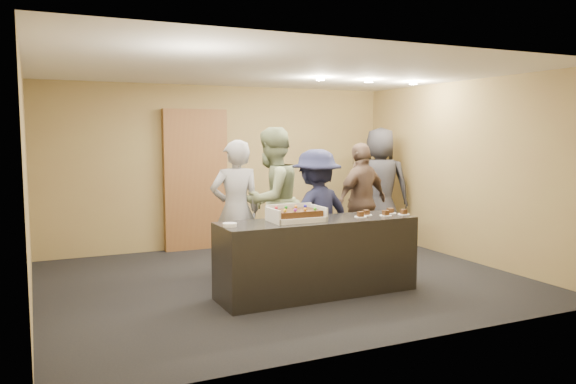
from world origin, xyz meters
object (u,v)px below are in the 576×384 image
at_px(plate_stack, 230,225).
at_px(person_server_grey, 236,211).
at_px(cake_box, 295,217).
at_px(person_navy_man, 316,215).
at_px(person_dark_suit, 380,187).
at_px(sheet_cake, 296,213).
at_px(person_brown_extra, 362,202).
at_px(serving_counter, 317,257).
at_px(person_sage_man, 272,201).
at_px(storage_cabinet, 196,180).

bearing_deg(plate_stack, person_server_grey, 67.35).
distance_m(cake_box, person_server_grey, 1.07).
xyz_separation_m(person_navy_man, person_dark_suit, (2.04, 1.56, 0.15)).
distance_m(sheet_cake, person_navy_man, 0.87).
bearing_deg(plate_stack, person_brown_extra, 28.74).
relative_size(cake_box, sheet_cake, 1.18).
relative_size(cake_box, person_dark_suit, 0.30).
height_order(person_brown_extra, person_dark_suit, person_dark_suit).
relative_size(serving_counter, cake_box, 3.91).
relative_size(person_server_grey, person_navy_man, 1.07).
height_order(sheet_cake, person_dark_suit, person_dark_suit).
height_order(person_server_grey, person_navy_man, person_server_grey).
bearing_deg(person_navy_man, person_sage_man, -66.74).
distance_m(storage_cabinet, person_dark_suit, 3.11).
bearing_deg(sheet_cake, person_brown_extra, 38.01).
distance_m(storage_cabinet, person_sage_man, 2.06).
height_order(serving_counter, storage_cabinet, storage_cabinet).
distance_m(storage_cabinet, person_server_grey, 2.17).
bearing_deg(person_brown_extra, person_dark_suit, -154.14).
relative_size(person_sage_man, person_navy_man, 1.17).
xyz_separation_m(cake_box, person_navy_man, (0.59, 0.60, -0.09)).
xyz_separation_m(sheet_cake, person_sage_man, (0.20, 1.19, 0.00)).
relative_size(person_server_grey, person_sage_man, 0.92).
bearing_deg(person_dark_suit, serving_counter, 74.57).
bearing_deg(storage_cabinet, person_dark_suit, -18.58).
distance_m(cake_box, plate_stack, 0.83).
bearing_deg(cake_box, person_dark_suit, 39.51).
bearing_deg(plate_stack, person_dark_suit, 32.90).
height_order(person_navy_man, person_brown_extra, person_brown_extra).
distance_m(serving_counter, person_navy_man, 0.81).
bearing_deg(cake_box, plate_stack, -175.35).
height_order(serving_counter, person_server_grey, person_server_grey).
relative_size(serving_counter, person_navy_man, 1.40).
bearing_deg(storage_cabinet, person_brown_extra, -41.20).
bearing_deg(serving_counter, person_navy_man, 62.71).
distance_m(person_sage_man, person_navy_man, 0.70).
height_order(serving_counter, person_sage_man, person_sage_man).
xyz_separation_m(person_navy_man, person_brown_extra, (1.16, 0.74, 0.03)).
xyz_separation_m(storage_cabinet, person_brown_extra, (2.07, -1.81, -0.26)).
bearing_deg(cake_box, serving_counter, -4.61).
height_order(storage_cabinet, plate_stack, storage_cabinet).
height_order(person_sage_man, person_brown_extra, person_sage_man).
bearing_deg(person_navy_man, sheet_cake, 34.86).
bearing_deg(storage_cabinet, serving_counter, -79.36).
relative_size(storage_cabinet, person_server_grey, 1.26).
bearing_deg(plate_stack, serving_counter, 2.31).
xyz_separation_m(sheet_cake, person_brown_extra, (1.75, 1.37, -0.11)).
relative_size(person_navy_man, person_brown_extra, 0.96).
bearing_deg(person_brown_extra, sheet_cake, 20.78).
height_order(plate_stack, person_sage_man, person_sage_man).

